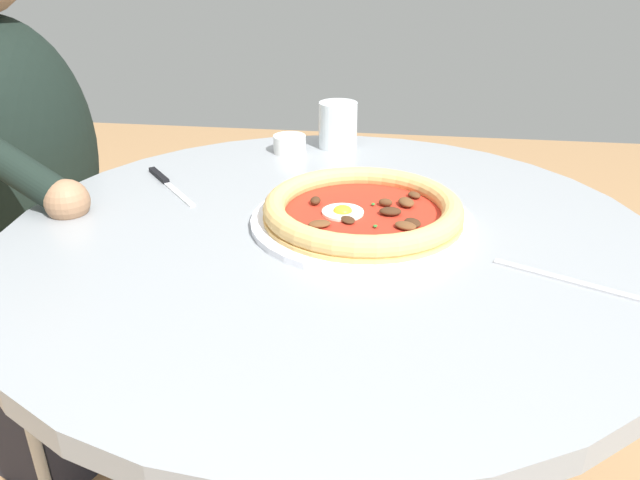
{
  "coord_description": "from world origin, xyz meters",
  "views": [
    {
      "loc": [
        -0.82,
        -0.1,
        1.11
      ],
      "look_at": [
        -0.01,
        0.01,
        0.7
      ],
      "focal_mm": 34.44,
      "sensor_mm": 36.0,
      "label": 1
    }
  ],
  "objects_px": {
    "water_glass": "(338,128)",
    "fork_utensil": "(564,279)",
    "steak_knife": "(165,181)",
    "dining_table": "(330,316)",
    "pizza_on_plate": "(363,212)",
    "diner_person": "(31,245)",
    "ramekin_capers": "(290,143)"
  },
  "relations": [
    {
      "from": "water_glass",
      "to": "fork_utensil",
      "type": "bearing_deg",
      "value": -146.0
    },
    {
      "from": "water_glass",
      "to": "steak_knife",
      "type": "xyz_separation_m",
      "value": [
        -0.25,
        0.28,
        -0.04
      ]
    },
    {
      "from": "water_glass",
      "to": "fork_utensil",
      "type": "xyz_separation_m",
      "value": [
        -0.51,
        -0.35,
        -0.04
      ]
    },
    {
      "from": "dining_table",
      "to": "pizza_on_plate",
      "type": "bearing_deg",
      "value": -62.81
    },
    {
      "from": "diner_person",
      "to": "steak_knife",
      "type": "bearing_deg",
      "value": -102.85
    },
    {
      "from": "water_glass",
      "to": "steak_knife",
      "type": "distance_m",
      "value": 0.38
    },
    {
      "from": "fork_utensil",
      "to": "pizza_on_plate",
      "type": "bearing_deg",
      "value": 62.8
    },
    {
      "from": "water_glass",
      "to": "ramekin_capers",
      "type": "xyz_separation_m",
      "value": [
        -0.05,
        0.09,
        -0.02
      ]
    },
    {
      "from": "ramekin_capers",
      "to": "diner_person",
      "type": "bearing_deg",
      "value": 102.86
    },
    {
      "from": "pizza_on_plate",
      "to": "water_glass",
      "type": "relative_size",
      "value": 3.62
    },
    {
      "from": "pizza_on_plate",
      "to": "steak_knife",
      "type": "xyz_separation_m",
      "value": [
        0.13,
        0.36,
        -0.02
      ]
    },
    {
      "from": "pizza_on_plate",
      "to": "dining_table",
      "type": "bearing_deg",
      "value": 117.19
    },
    {
      "from": "steak_knife",
      "to": "pizza_on_plate",
      "type": "bearing_deg",
      "value": -109.55
    },
    {
      "from": "ramekin_capers",
      "to": "water_glass",
      "type": "bearing_deg",
      "value": -62.13
    },
    {
      "from": "diner_person",
      "to": "ramekin_capers",
      "type": "bearing_deg",
      "value": -77.14
    },
    {
      "from": "steak_knife",
      "to": "ramekin_capers",
      "type": "height_order",
      "value": "ramekin_capers"
    },
    {
      "from": "diner_person",
      "to": "fork_utensil",
      "type": "bearing_deg",
      "value": -109.47
    },
    {
      "from": "dining_table",
      "to": "diner_person",
      "type": "distance_m",
      "value": 0.7
    },
    {
      "from": "ramekin_capers",
      "to": "fork_utensil",
      "type": "xyz_separation_m",
      "value": [
        -0.47,
        -0.44,
        -0.02
      ]
    },
    {
      "from": "water_glass",
      "to": "steak_knife",
      "type": "height_order",
      "value": "water_glass"
    },
    {
      "from": "steak_knife",
      "to": "fork_utensil",
      "type": "distance_m",
      "value": 0.68
    },
    {
      "from": "dining_table",
      "to": "water_glass",
      "type": "bearing_deg",
      "value": 4.96
    },
    {
      "from": "steak_knife",
      "to": "fork_utensil",
      "type": "xyz_separation_m",
      "value": [
        -0.26,
        -0.63,
        -0.0
      ]
    },
    {
      "from": "fork_utensil",
      "to": "ramekin_capers",
      "type": "bearing_deg",
      "value": 43.35
    },
    {
      "from": "ramekin_capers",
      "to": "dining_table",
      "type": "bearing_deg",
      "value": -160.13
    },
    {
      "from": "pizza_on_plate",
      "to": "diner_person",
      "type": "relative_size",
      "value": 0.29
    },
    {
      "from": "pizza_on_plate",
      "to": "ramekin_capers",
      "type": "bearing_deg",
      "value": 27.78
    },
    {
      "from": "water_glass",
      "to": "fork_utensil",
      "type": "height_order",
      "value": "water_glass"
    },
    {
      "from": "ramekin_capers",
      "to": "steak_knife",
      "type": "bearing_deg",
      "value": 136.74
    },
    {
      "from": "pizza_on_plate",
      "to": "diner_person",
      "type": "bearing_deg",
      "value": 73.66
    },
    {
      "from": "ramekin_capers",
      "to": "diner_person",
      "type": "height_order",
      "value": "diner_person"
    },
    {
      "from": "steak_knife",
      "to": "ramekin_capers",
      "type": "xyz_separation_m",
      "value": [
        0.2,
        -0.19,
        0.02
      ]
    }
  ]
}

